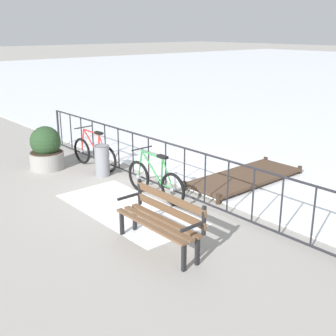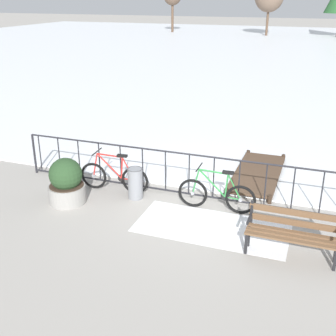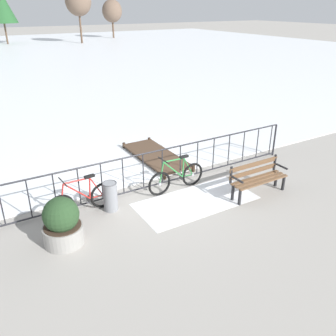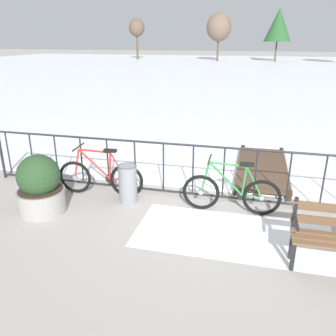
{
  "view_description": "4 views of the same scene",
  "coord_description": "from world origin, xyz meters",
  "px_view_note": "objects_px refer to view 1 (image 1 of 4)",
  "views": [
    {
      "loc": [
        6.91,
        -5.62,
        3.28
      ],
      "look_at": [
        0.63,
        -0.23,
        0.63
      ],
      "focal_mm": 46.69,
      "sensor_mm": 36.0,
      "label": 1
    },
    {
      "loc": [
        2.38,
        -8.67,
        4.41
      ],
      "look_at": [
        -0.57,
        -0.63,
        0.92
      ],
      "focal_mm": 46.13,
      "sensor_mm": 36.0,
      "label": 2
    },
    {
      "loc": [
        -4.08,
        -7.6,
        4.55
      ],
      "look_at": [
        0.06,
        -0.68,
        0.84
      ],
      "focal_mm": 38.25,
      "sensor_mm": 36.0,
      "label": 3
    },
    {
      "loc": [
        0.73,
        -6.04,
        2.91
      ],
      "look_at": [
        -0.73,
        -0.18,
        0.63
      ],
      "focal_mm": 37.02,
      "sensor_mm": 36.0,
      "label": 4
    }
  ],
  "objects_px": {
    "bicycle_second": "(155,181)",
    "park_bench": "(162,217)",
    "bicycle_near_railing": "(94,153)",
    "trash_bin": "(102,160)",
    "planter_with_shrub": "(46,149)"
  },
  "relations": [
    {
      "from": "bicycle_second",
      "to": "park_bench",
      "type": "bearing_deg",
      "value": -36.08
    },
    {
      "from": "bicycle_second",
      "to": "bicycle_near_railing",
      "type": "bearing_deg",
      "value": 177.0
    },
    {
      "from": "bicycle_second",
      "to": "park_bench",
      "type": "height_order",
      "value": "bicycle_second"
    },
    {
      "from": "bicycle_near_railing",
      "to": "planter_with_shrub",
      "type": "relative_size",
      "value": 1.63
    },
    {
      "from": "bicycle_second",
      "to": "park_bench",
      "type": "distance_m",
      "value": 2.09
    },
    {
      "from": "planter_with_shrub",
      "to": "bicycle_near_railing",
      "type": "bearing_deg",
      "value": 51.34
    },
    {
      "from": "bicycle_near_railing",
      "to": "trash_bin",
      "type": "relative_size",
      "value": 2.34
    },
    {
      "from": "park_bench",
      "to": "bicycle_second",
      "type": "bearing_deg",
      "value": 143.92
    },
    {
      "from": "bicycle_near_railing",
      "to": "park_bench",
      "type": "bearing_deg",
      "value": -17.91
    },
    {
      "from": "planter_with_shrub",
      "to": "bicycle_second",
      "type": "bearing_deg",
      "value": 13.39
    },
    {
      "from": "bicycle_near_railing",
      "to": "planter_with_shrub",
      "type": "distance_m",
      "value": 1.16
    },
    {
      "from": "bicycle_near_railing",
      "to": "park_bench",
      "type": "height_order",
      "value": "bicycle_near_railing"
    },
    {
      "from": "park_bench",
      "to": "trash_bin",
      "type": "distance_m",
      "value": 3.78
    },
    {
      "from": "park_bench",
      "to": "trash_bin",
      "type": "bearing_deg",
      "value": 161.68
    },
    {
      "from": "bicycle_near_railing",
      "to": "trash_bin",
      "type": "height_order",
      "value": "bicycle_near_railing"
    }
  ]
}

